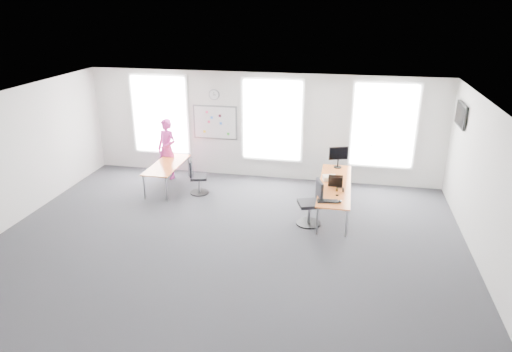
% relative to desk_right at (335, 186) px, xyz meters
% --- Properties ---
extents(floor, '(10.00, 10.00, 0.00)m').
position_rel_desk_right_xyz_m(floor, '(-2.16, -2.10, -0.64)').
color(floor, '#27272C').
rests_on(floor, ground).
extents(ceiling, '(10.00, 10.00, 0.00)m').
position_rel_desk_right_xyz_m(ceiling, '(-2.16, -2.10, 2.36)').
color(ceiling, white).
rests_on(ceiling, ground).
extents(wall_back, '(10.00, 0.00, 10.00)m').
position_rel_desk_right_xyz_m(wall_back, '(-2.16, 1.90, 0.86)').
color(wall_back, silver).
rests_on(wall_back, ground).
extents(wall_front, '(10.00, 0.00, 10.00)m').
position_rel_desk_right_xyz_m(wall_front, '(-2.16, -6.10, 0.86)').
color(wall_front, silver).
rests_on(wall_front, ground).
extents(wall_left, '(0.00, 10.00, 10.00)m').
position_rel_desk_right_xyz_m(wall_left, '(-7.16, -2.10, 0.86)').
color(wall_left, silver).
rests_on(wall_left, ground).
extents(wall_right, '(0.00, 10.00, 10.00)m').
position_rel_desk_right_xyz_m(wall_right, '(2.84, -2.10, 0.86)').
color(wall_right, silver).
rests_on(wall_right, ground).
extents(window_left, '(1.60, 0.06, 2.20)m').
position_rel_desk_right_xyz_m(window_left, '(-5.16, 1.87, 1.06)').
color(window_left, white).
rests_on(window_left, wall_back).
extents(window_mid, '(1.60, 0.06, 2.20)m').
position_rel_desk_right_xyz_m(window_mid, '(-1.86, 1.87, 1.06)').
color(window_mid, white).
rests_on(window_mid, wall_back).
extents(window_right, '(1.60, 0.06, 2.20)m').
position_rel_desk_right_xyz_m(window_right, '(1.14, 1.87, 1.06)').
color(window_right, white).
rests_on(window_right, wall_back).
extents(desk_right, '(0.74, 2.79, 0.68)m').
position_rel_desk_right_xyz_m(desk_right, '(0.00, 0.00, 0.00)').
color(desk_right, '#C16524').
rests_on(desk_right, ground).
extents(desk_left, '(0.73, 1.83, 0.67)m').
position_rel_desk_right_xyz_m(desk_left, '(-4.52, 0.58, -0.02)').
color(desk_left, '#C16524').
rests_on(desk_left, ground).
extents(chair_right, '(0.61, 0.61, 1.06)m').
position_rel_desk_right_xyz_m(chair_right, '(-0.47, -0.85, -0.17)').
color(chair_right, black).
rests_on(chair_right, ground).
extents(chair_left, '(0.52, 0.52, 0.93)m').
position_rel_desk_right_xyz_m(chair_left, '(-3.60, 0.34, -0.23)').
color(chair_left, black).
rests_on(chair_left, ground).
extents(person, '(0.74, 0.61, 1.73)m').
position_rel_desk_right_xyz_m(person, '(-4.77, 1.28, 0.23)').
color(person, '#CC3193').
rests_on(person, ground).
extents(whiteboard, '(1.20, 0.03, 0.90)m').
position_rel_desk_right_xyz_m(whiteboard, '(-3.51, 1.87, 0.91)').
color(whiteboard, white).
rests_on(whiteboard, wall_back).
extents(wall_clock, '(0.30, 0.04, 0.30)m').
position_rel_desk_right_xyz_m(wall_clock, '(-3.51, 1.87, 1.71)').
color(wall_clock, gray).
rests_on(wall_clock, wall_back).
extents(tv, '(0.06, 0.90, 0.55)m').
position_rel_desk_right_xyz_m(tv, '(2.79, 0.90, 1.66)').
color(tv, black).
rests_on(tv, wall_right).
extents(keyboard, '(0.49, 0.26, 0.02)m').
position_rel_desk_right_xyz_m(keyboard, '(-0.12, -1.06, 0.06)').
color(keyboard, black).
rests_on(keyboard, desk_right).
extents(mouse, '(0.11, 0.14, 0.05)m').
position_rel_desk_right_xyz_m(mouse, '(0.15, -1.05, 0.07)').
color(mouse, black).
rests_on(mouse, desk_right).
extents(lens_cap, '(0.09, 0.09, 0.01)m').
position_rel_desk_right_xyz_m(lens_cap, '(0.07, -0.68, 0.05)').
color(lens_cap, black).
rests_on(lens_cap, desk_right).
extents(headphones, '(0.18, 0.10, 0.11)m').
position_rel_desk_right_xyz_m(headphones, '(0.12, -0.43, 0.09)').
color(headphones, black).
rests_on(headphones, desk_right).
extents(laptop_sleeve, '(0.34, 0.18, 0.28)m').
position_rel_desk_right_xyz_m(laptop_sleeve, '(0.01, -0.17, 0.18)').
color(laptop_sleeve, black).
rests_on(laptop_sleeve, desk_right).
extents(paper_stack, '(0.37, 0.31, 0.11)m').
position_rel_desk_right_xyz_m(paper_stack, '(-0.15, 0.26, 0.10)').
color(paper_stack, beige).
rests_on(paper_stack, desk_right).
extents(monitor, '(0.49, 0.22, 0.57)m').
position_rel_desk_right_xyz_m(monitor, '(0.02, 1.18, 0.39)').
color(monitor, black).
rests_on(monitor, desk_right).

